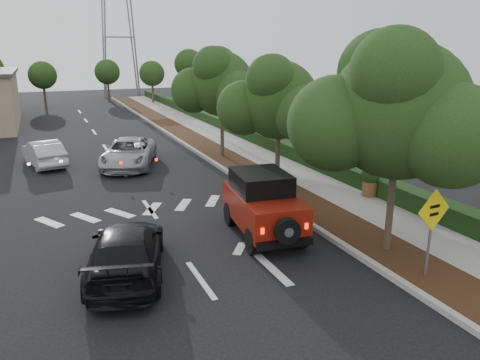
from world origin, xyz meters
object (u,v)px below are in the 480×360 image
silver_suv_ahead (129,153)px  black_suv_oncoming (127,251)px  red_jeep (262,203)px  speed_hump_sign (432,221)px

silver_suv_ahead → black_suv_oncoming: (-2.17, -11.80, -0.03)m
red_jeep → silver_suv_ahead: size_ratio=0.81×
black_suv_oncoming → silver_suv_ahead: bearing=-85.9°
red_jeep → black_suv_oncoming: (-4.50, -1.18, -0.36)m
speed_hump_sign → black_suv_oncoming: bearing=149.5°
red_jeep → silver_suv_ahead: 10.88m
red_jeep → silver_suv_ahead: bearing=108.9°
silver_suv_ahead → speed_hump_sign: 15.96m
red_jeep → speed_hump_sign: size_ratio=1.75×
silver_suv_ahead → black_suv_oncoming: silver_suv_ahead is taller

